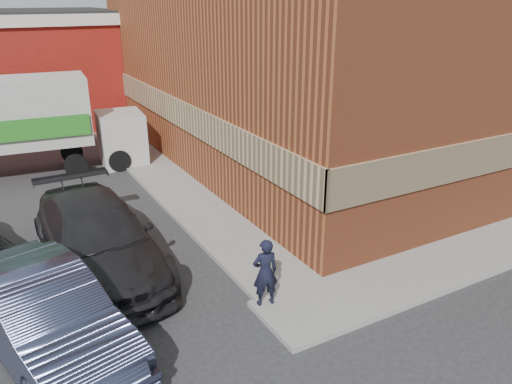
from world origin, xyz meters
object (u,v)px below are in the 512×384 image
suv_b (98,238)px  box_truck (29,120)px  man (265,272)px  sedan (45,315)px  brick_building (335,36)px

suv_b → box_truck: (-0.43, 8.33, 1.20)m
man → suv_b: suv_b is taller
suv_b → box_truck: box_truck is taller
sedan → suv_b: 3.03m
brick_building → suv_b: (-11.38, -5.89, -3.83)m
brick_building → suv_b: size_ratio=3.12×
suv_b → brick_building: bearing=26.6°
suv_b → sedan: bearing=-121.6°
brick_building → box_truck: brick_building is taller
brick_building → box_truck: (-11.80, 2.43, -2.63)m
man → sedan: size_ratio=0.31×
sedan → box_truck: size_ratio=0.67×
brick_building → sedan: size_ratio=3.67×
brick_building → box_truck: bearing=168.3°
man → suv_b: 4.29m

